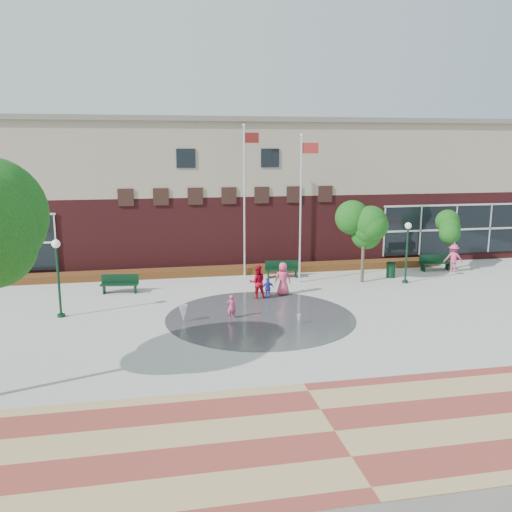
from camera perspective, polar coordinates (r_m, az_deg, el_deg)
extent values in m
plane|color=#666056|center=(21.45, 2.07, -8.93)|extent=(120.00, 120.00, 0.00)
cube|color=#A8A8A0|center=(25.16, 0.00, -5.80)|extent=(46.00, 18.00, 0.01)
cube|color=brown|center=(15.33, 8.28, -17.82)|extent=(46.00, 6.00, 0.01)
cylinder|color=#383A3D|center=(24.22, 0.45, -6.49)|extent=(8.40, 8.40, 0.01)
cube|color=#521A1D|center=(37.73, -3.93, 3.48)|extent=(44.00, 10.00, 4.50)
cube|color=gray|center=(37.37, -4.02, 10.33)|extent=(44.00, 10.00, 4.50)
cube|color=slate|center=(37.39, -4.07, 13.86)|extent=(44.40, 10.40, 0.30)
cube|color=black|center=(37.95, 20.22, 2.64)|extent=(10.00, 0.12, 3.19)
cube|color=black|center=(32.13, -7.40, 10.17)|extent=(1.10, 0.10, 1.10)
cube|color=black|center=(32.84, 1.48, 10.28)|extent=(1.10, 0.10, 1.10)
cube|color=maroon|center=(32.39, -2.57, -1.88)|extent=(26.00, 1.20, 0.40)
cylinder|color=white|center=(31.07, -1.24, 5.58)|extent=(0.10, 0.10, 8.57)
sphere|color=white|center=(30.93, -1.28, 13.60)|extent=(0.17, 0.17, 0.17)
cube|color=#A62622|center=(31.13, -0.48, 12.34)|extent=(0.90, 0.30, 0.58)
cylinder|color=white|center=(29.65, 4.70, 4.70)|extent=(0.10, 0.10, 8.00)
sphere|color=white|center=(29.45, 4.84, 12.55)|extent=(0.16, 0.16, 0.16)
cube|color=#A62622|center=(29.54, 5.71, 11.24)|extent=(0.92, 0.09, 0.56)
cylinder|color=black|center=(25.38, -20.05, -2.67)|extent=(0.11, 0.11, 3.16)
cylinder|color=black|center=(25.77, -19.82, -5.92)|extent=(0.33, 0.33, 0.15)
sphere|color=white|center=(25.03, -20.32, 1.22)|extent=(0.37, 0.37, 0.37)
cylinder|color=black|center=(30.95, 15.56, -0.02)|extent=(0.11, 0.11, 3.07)
cylinder|color=black|center=(31.27, 15.42, -2.65)|extent=(0.32, 0.32, 0.14)
sphere|color=white|center=(30.67, 15.73, 3.09)|extent=(0.36, 0.36, 0.36)
cube|color=black|center=(28.87, -14.17, -2.91)|extent=(1.96, 0.77, 0.06)
cube|color=black|center=(29.04, -14.12, -2.33)|extent=(1.90, 0.29, 0.48)
cube|color=black|center=(31.32, 2.76, -1.44)|extent=(1.98, 0.75, 0.06)
cube|color=black|center=(31.50, 2.71, -0.90)|extent=(1.93, 0.26, 0.48)
cube|color=black|center=(34.79, 18.40, -0.70)|extent=(1.97, 0.55, 0.07)
cube|color=black|center=(34.95, 18.24, -0.22)|extent=(1.97, 0.06, 0.49)
cylinder|color=black|center=(32.27, 14.00, -1.49)|extent=(0.51, 0.51, 0.85)
cylinder|color=black|center=(32.18, 14.04, -0.72)|extent=(0.54, 0.54, 0.05)
cylinder|color=#3F3226|center=(30.64, 11.18, -0.31)|extent=(0.18, 0.18, 2.66)
cylinder|color=#3F3226|center=(35.57, 19.89, 0.49)|extent=(0.19, 0.19, 2.23)
cone|color=white|center=(23.78, -7.64, -6.96)|extent=(0.39, 0.39, 0.76)
cone|color=white|center=(23.35, 4.51, -7.24)|extent=(0.19, 0.19, 0.43)
imported|color=#D4417C|center=(23.92, -2.60, -5.37)|extent=(0.41, 0.28, 1.09)
imported|color=#B3061A|center=(26.92, 0.16, -2.77)|extent=(0.84, 0.66, 1.71)
imported|color=#E24669|center=(27.60, 2.86, -2.42)|extent=(0.85, 0.57, 1.71)
imported|color=#302BA9|center=(26.92, 1.27, -3.44)|extent=(0.66, 0.31, 1.10)
imported|color=#DC4778|center=(34.76, 20.07, -0.21)|extent=(1.27, 1.02, 1.71)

